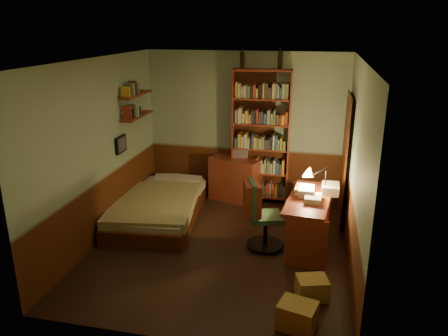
% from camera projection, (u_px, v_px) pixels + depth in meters
% --- Properties ---
extents(floor, '(3.50, 4.00, 0.02)m').
position_uv_depth(floor, '(220.00, 247.00, 6.25)').
color(floor, black).
rests_on(floor, ground).
extents(ceiling, '(3.50, 4.00, 0.02)m').
position_uv_depth(ceiling, '(220.00, 59.00, 5.43)').
color(ceiling, silver).
rests_on(ceiling, wall_back).
extents(wall_back, '(3.50, 0.02, 2.60)m').
position_uv_depth(wall_back, '(246.00, 127.00, 7.70)').
color(wall_back, gray).
rests_on(wall_back, ground).
extents(wall_left, '(0.02, 4.00, 2.60)m').
position_uv_depth(wall_left, '(100.00, 152.00, 6.20)').
color(wall_left, gray).
rests_on(wall_left, ground).
extents(wall_right, '(0.02, 4.00, 2.60)m').
position_uv_depth(wall_right, '(356.00, 169.00, 5.48)').
color(wall_right, gray).
rests_on(wall_right, ground).
extents(wall_front, '(3.50, 0.02, 2.60)m').
position_uv_depth(wall_front, '(170.00, 223.00, 3.98)').
color(wall_front, gray).
rests_on(wall_front, ground).
extents(doorway, '(0.06, 0.90, 2.00)m').
position_uv_depth(doorway, '(346.00, 161.00, 6.78)').
color(doorway, black).
rests_on(doorway, ground).
extents(door_trim, '(0.02, 0.98, 2.08)m').
position_uv_depth(door_trim, '(344.00, 161.00, 6.79)').
color(door_trim, '#3B180A').
rests_on(door_trim, ground).
extents(bed, '(1.40, 2.33, 0.66)m').
position_uv_depth(bed, '(159.00, 198.00, 7.09)').
color(bed, '#878A50').
rests_on(bed, ground).
extents(dresser, '(0.97, 0.68, 0.78)m').
position_uv_depth(dresser, '(236.00, 179.00, 7.79)').
color(dresser, maroon).
rests_on(dresser, ground).
extents(mini_stereo, '(0.31, 0.26, 0.15)m').
position_uv_depth(mini_stereo, '(240.00, 152.00, 7.74)').
color(mini_stereo, '#B2B2B7').
rests_on(mini_stereo, dresser).
extents(bookshelf, '(1.01, 0.38, 2.32)m').
position_uv_depth(bookshelf, '(261.00, 137.00, 7.54)').
color(bookshelf, maroon).
rests_on(bookshelf, ground).
extents(bottle_left, '(0.07, 0.07, 0.26)m').
position_uv_depth(bottle_left, '(242.00, 60.00, 7.30)').
color(bottle_left, black).
rests_on(bottle_left, bookshelf).
extents(bottle_right, '(0.09, 0.09, 0.28)m').
position_uv_depth(bottle_right, '(280.00, 60.00, 7.17)').
color(bottle_right, black).
rests_on(bottle_right, bookshelf).
extents(desk, '(0.70, 1.41, 0.73)m').
position_uv_depth(desk, '(308.00, 221.00, 6.20)').
color(desk, maroon).
rests_on(desk, ground).
extents(paper_stack, '(0.24, 0.33, 0.13)m').
position_uv_depth(paper_stack, '(330.00, 189.00, 6.22)').
color(paper_stack, silver).
rests_on(paper_stack, desk).
extents(desk_lamp, '(0.22, 0.22, 0.64)m').
position_uv_depth(desk_lamp, '(326.00, 172.00, 6.12)').
color(desk_lamp, black).
rests_on(desk_lamp, desk).
extents(office_chair, '(0.56, 0.52, 0.91)m').
position_uv_depth(office_chair, '(266.00, 218.00, 6.08)').
color(office_chair, '#305435').
rests_on(office_chair, ground).
extents(red_jacket, '(0.34, 0.43, 0.45)m').
position_uv_depth(red_jacket, '(265.00, 176.00, 5.68)').
color(red_jacket, maroon).
rests_on(red_jacket, office_chair).
extents(wall_shelf_lower, '(0.20, 0.90, 0.03)m').
position_uv_depth(wall_shelf_lower, '(137.00, 116.00, 7.10)').
color(wall_shelf_lower, maroon).
rests_on(wall_shelf_lower, wall_left).
extents(wall_shelf_upper, '(0.20, 0.90, 0.03)m').
position_uv_depth(wall_shelf_upper, '(136.00, 94.00, 6.99)').
color(wall_shelf_upper, maroon).
rests_on(wall_shelf_upper, wall_left).
extents(framed_picture, '(0.04, 0.32, 0.26)m').
position_uv_depth(framed_picture, '(121.00, 144.00, 6.76)').
color(framed_picture, black).
rests_on(framed_picture, wall_left).
extents(cardboard_box_a, '(0.45, 0.39, 0.29)m').
position_uv_depth(cardboard_box_a, '(297.00, 316.00, 4.54)').
color(cardboard_box_a, '#A38A43').
rests_on(cardboard_box_a, ground).
extents(cardboard_box_b, '(0.41, 0.37, 0.24)m').
position_uv_depth(cardboard_box_b, '(312.00, 288.00, 5.05)').
color(cardboard_box_b, '#A38A43').
rests_on(cardboard_box_b, ground).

